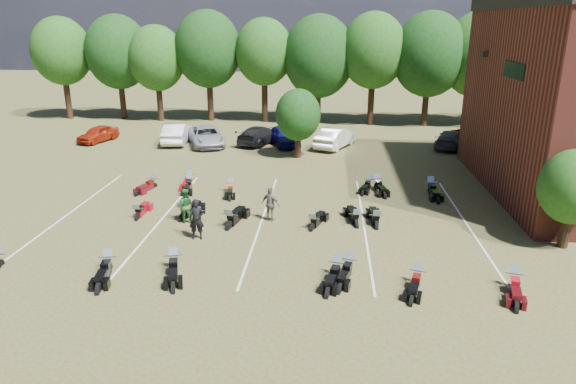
# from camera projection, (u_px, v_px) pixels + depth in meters

# --- Properties ---
(ground) EXTENTS (160.00, 160.00, 0.00)m
(ground) POSITION_uv_depth(u_px,v_px,m) (321.00, 248.00, 22.29)
(ground) COLOR brown
(ground) RESTS_ON ground
(car_0) EXTENTS (2.66, 4.10, 1.30)m
(car_0) POSITION_uv_depth(u_px,v_px,m) (98.00, 134.00, 41.73)
(car_0) COLOR #99220D
(car_0) RESTS_ON ground
(car_1) EXTENTS (2.22, 5.04, 1.61)m
(car_1) POSITION_uv_depth(u_px,v_px,m) (177.00, 133.00, 41.27)
(car_1) COLOR silver
(car_1) RESTS_ON ground
(car_2) EXTENTS (4.19, 5.78, 1.46)m
(car_2) POSITION_uv_depth(u_px,v_px,m) (206.00, 136.00, 40.48)
(car_2) COLOR #9CA0A5
(car_2) RESTS_ON ground
(car_3) EXTENTS (3.65, 5.25, 1.41)m
(car_3) POSITION_uv_depth(u_px,v_px,m) (260.00, 135.00, 41.05)
(car_3) COLOR black
(car_3) RESTS_ON ground
(car_4) EXTENTS (3.31, 4.75, 1.50)m
(car_4) POSITION_uv_depth(u_px,v_px,m) (284.00, 136.00, 40.51)
(car_4) COLOR #0C0C55
(car_4) RESTS_ON ground
(car_5) EXTENTS (3.45, 5.04, 1.57)m
(car_5) POSITION_uv_depth(u_px,v_px,m) (335.00, 138.00, 39.76)
(car_5) COLOR #B9BAB4
(car_5) RESTS_ON ground
(car_6) EXTENTS (2.77, 5.14, 1.37)m
(car_6) POSITION_uv_depth(u_px,v_px,m) (467.00, 139.00, 39.59)
(car_6) COLOR #570B05
(car_6) RESTS_ON ground
(car_7) EXTENTS (3.41, 4.99, 1.34)m
(car_7) POSITION_uv_depth(u_px,v_px,m) (450.00, 139.00, 39.74)
(car_7) COLOR #343337
(car_7) RESTS_ON ground
(person_black) EXTENTS (0.74, 0.54, 1.87)m
(person_black) POSITION_uv_depth(u_px,v_px,m) (197.00, 220.00, 22.97)
(person_black) COLOR black
(person_black) RESTS_ON ground
(person_green) EXTENTS (0.93, 0.78, 1.72)m
(person_green) POSITION_uv_depth(u_px,v_px,m) (185.00, 206.00, 24.93)
(person_green) COLOR #215A27
(person_green) RESTS_ON ground
(person_grey) EXTENTS (1.10, 0.84, 1.74)m
(person_grey) POSITION_uv_depth(u_px,v_px,m) (271.00, 204.00, 25.10)
(person_grey) COLOR #605E53
(person_grey) RESTS_ON ground
(motorcycle_0) EXTENTS (0.78, 2.10, 1.15)m
(motorcycle_0) POSITION_uv_depth(u_px,v_px,m) (0.00, 267.00, 20.62)
(motorcycle_0) COLOR black
(motorcycle_0) RESTS_ON ground
(motorcycle_1) EXTENTS (1.31, 2.41, 1.28)m
(motorcycle_1) POSITION_uv_depth(u_px,v_px,m) (174.00, 270.00, 20.35)
(motorcycle_1) COLOR black
(motorcycle_1) RESTS_ON ground
(motorcycle_2) EXTENTS (1.10, 2.35, 1.26)m
(motorcycle_2) POSITION_uv_depth(u_px,v_px,m) (109.00, 271.00, 20.25)
(motorcycle_2) COLOR black
(motorcycle_2) RESTS_ON ground
(motorcycle_3) EXTENTS (1.13, 2.24, 1.20)m
(motorcycle_3) POSITION_uv_depth(u_px,v_px,m) (337.00, 276.00, 19.84)
(motorcycle_3) COLOR black
(motorcycle_3) RESTS_ON ground
(motorcycle_4) EXTENTS (1.18, 2.23, 1.18)m
(motorcycle_4) POSITION_uv_depth(u_px,v_px,m) (349.00, 273.00, 20.11)
(motorcycle_4) COLOR black
(motorcycle_4) RESTS_ON ground
(motorcycle_5) EXTENTS (1.19, 2.14, 1.14)m
(motorcycle_5) POSITION_uv_depth(u_px,v_px,m) (417.00, 284.00, 19.24)
(motorcycle_5) COLOR black
(motorcycle_5) RESTS_ON ground
(motorcycle_6) EXTENTS (1.22, 2.30, 1.22)m
(motorcycle_6) POSITION_uv_depth(u_px,v_px,m) (513.00, 288.00, 18.95)
(motorcycle_6) COLOR #3C080D
(motorcycle_6) RESTS_ON ground
(motorcycle_7) EXTENTS (0.66, 2.07, 1.15)m
(motorcycle_7) POSITION_uv_depth(u_px,v_px,m) (138.00, 219.00, 25.57)
(motorcycle_7) COLOR maroon
(motorcycle_7) RESTS_ON ground
(motorcycle_8) EXTENTS (1.36, 2.49, 1.32)m
(motorcycle_8) POSITION_uv_depth(u_px,v_px,m) (183.00, 220.00, 25.45)
(motorcycle_8) COLOR black
(motorcycle_8) RESTS_ON ground
(motorcycle_9) EXTENTS (1.07, 2.16, 1.16)m
(motorcycle_9) POSITION_uv_depth(u_px,v_px,m) (198.00, 222.00, 25.23)
(motorcycle_9) COLOR black
(motorcycle_9) RESTS_ON ground
(motorcycle_10) EXTENTS (1.31, 2.63, 1.41)m
(motorcycle_10) POSITION_uv_depth(u_px,v_px,m) (230.00, 228.00, 24.45)
(motorcycle_10) COLOR black
(motorcycle_10) RESTS_ON ground
(motorcycle_11) EXTENTS (1.29, 2.22, 1.18)m
(motorcycle_11) POSITION_uv_depth(u_px,v_px,m) (313.00, 230.00, 24.28)
(motorcycle_11) COLOR black
(motorcycle_11) RESTS_ON ground
(motorcycle_12) EXTENTS (1.11, 2.40, 1.29)m
(motorcycle_12) POSITION_uv_depth(u_px,v_px,m) (356.00, 226.00, 24.70)
(motorcycle_12) COLOR black
(motorcycle_12) RESTS_ON ground
(motorcycle_13) EXTENTS (0.86, 2.36, 1.30)m
(motorcycle_13) POSITION_uv_depth(u_px,v_px,m) (376.00, 228.00, 24.52)
(motorcycle_13) COLOR black
(motorcycle_13) RESTS_ON ground
(motorcycle_14) EXTENTS (1.23, 2.18, 1.16)m
(motorcycle_14) POSITION_uv_depth(u_px,v_px,m) (154.00, 188.00, 30.37)
(motorcycle_14) COLOR #500B12
(motorcycle_14) RESTS_ON ground
(motorcycle_15) EXTENTS (0.86, 2.23, 1.22)m
(motorcycle_15) POSITION_uv_depth(u_px,v_px,m) (190.00, 184.00, 31.11)
(motorcycle_15) COLOR #A10B14
(motorcycle_15) RESTS_ON ground
(motorcycle_16) EXTENTS (0.96, 2.18, 1.17)m
(motorcycle_16) POSITION_uv_depth(u_px,v_px,m) (190.00, 188.00, 30.29)
(motorcycle_16) COLOR black
(motorcycle_16) RESTS_ON ground
(motorcycle_17) EXTENTS (0.94, 2.08, 1.12)m
(motorcycle_17) POSITION_uv_depth(u_px,v_px,m) (231.00, 192.00, 29.61)
(motorcycle_17) COLOR black
(motorcycle_17) RESTS_ON ground
(motorcycle_18) EXTENTS (1.21, 2.10, 1.11)m
(motorcycle_18) POSITION_uv_depth(u_px,v_px,m) (369.00, 188.00, 30.32)
(motorcycle_18) COLOR black
(motorcycle_18) RESTS_ON ground
(motorcycle_19) EXTENTS (1.13, 2.35, 1.26)m
(motorcycle_19) POSITION_uv_depth(u_px,v_px,m) (376.00, 189.00, 30.17)
(motorcycle_19) COLOR black
(motorcycle_19) RESTS_ON ground
(motorcycle_20) EXTENTS (0.88, 2.39, 1.31)m
(motorcycle_20) POSITION_uv_depth(u_px,v_px,m) (430.00, 193.00, 29.49)
(motorcycle_20) COLOR black
(motorcycle_20) RESTS_ON ground
(tree_line) EXTENTS (56.00, 6.00, 9.79)m
(tree_line) POSITION_uv_depth(u_px,v_px,m) (318.00, 56.00, 47.78)
(tree_line) COLOR black
(tree_line) RESTS_ON ground
(young_tree_near_building) EXTENTS (2.80, 2.80, 4.16)m
(young_tree_near_building) POSITION_uv_depth(u_px,v_px,m) (573.00, 187.00, 21.56)
(young_tree_near_building) COLOR black
(young_tree_near_building) RESTS_ON ground
(young_tree_midfield) EXTENTS (3.20, 3.20, 4.70)m
(young_tree_midfield) POSITION_uv_depth(u_px,v_px,m) (298.00, 115.00, 36.11)
(young_tree_midfield) COLOR black
(young_tree_midfield) RESTS_ON ground
(parking_lines) EXTENTS (20.10, 14.00, 0.01)m
(parking_lines) POSITION_uv_depth(u_px,v_px,m) (262.00, 221.00, 25.35)
(parking_lines) COLOR silver
(parking_lines) RESTS_ON ground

